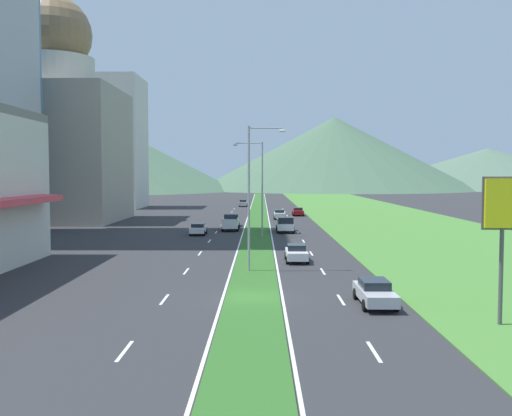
% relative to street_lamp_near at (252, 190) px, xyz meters
% --- Properties ---
extents(ground_plane, '(600.00, 600.00, 0.00)m').
position_rel_street_lamp_near_xyz_m(ground_plane, '(0.15, -9.21, -6.11)').
color(ground_plane, '#2D2D30').
extents(grass_median, '(3.20, 240.00, 0.06)m').
position_rel_street_lamp_near_xyz_m(grass_median, '(0.15, 50.79, -6.08)').
color(grass_median, '#2D6023').
rests_on(grass_median, ground_plane).
extents(grass_verge_right, '(24.00, 240.00, 0.06)m').
position_rel_street_lamp_near_xyz_m(grass_verge_right, '(20.75, 50.79, -6.08)').
color(grass_verge_right, '#477F33').
rests_on(grass_verge_right, ground_plane).
extents(lane_dash_left_1, '(0.16, 2.80, 0.01)m').
position_rel_street_lamp_near_xyz_m(lane_dash_left_1, '(-4.95, -19.50, -6.10)').
color(lane_dash_left_1, silver).
rests_on(lane_dash_left_1, ground_plane).
extents(lane_dash_left_2, '(0.16, 2.80, 0.01)m').
position_rel_street_lamp_near_xyz_m(lane_dash_left_2, '(-4.95, -9.79, -6.10)').
color(lane_dash_left_2, silver).
rests_on(lane_dash_left_2, ground_plane).
extents(lane_dash_left_3, '(0.16, 2.80, 0.01)m').
position_rel_street_lamp_near_xyz_m(lane_dash_left_3, '(-4.95, -0.08, -6.10)').
color(lane_dash_left_3, silver).
rests_on(lane_dash_left_3, ground_plane).
extents(lane_dash_left_4, '(0.16, 2.80, 0.01)m').
position_rel_street_lamp_near_xyz_m(lane_dash_left_4, '(-4.95, 9.63, -6.10)').
color(lane_dash_left_4, silver).
rests_on(lane_dash_left_4, ground_plane).
extents(lane_dash_left_5, '(0.16, 2.80, 0.01)m').
position_rel_street_lamp_near_xyz_m(lane_dash_left_5, '(-4.95, 19.33, -6.10)').
color(lane_dash_left_5, silver).
rests_on(lane_dash_left_5, ground_plane).
extents(lane_dash_left_6, '(0.16, 2.80, 0.01)m').
position_rel_street_lamp_near_xyz_m(lane_dash_left_6, '(-4.95, 29.04, -6.10)').
color(lane_dash_left_6, silver).
rests_on(lane_dash_left_6, ground_plane).
extents(lane_dash_left_7, '(0.16, 2.80, 0.01)m').
position_rel_street_lamp_near_xyz_m(lane_dash_left_7, '(-4.95, 38.75, -6.10)').
color(lane_dash_left_7, silver).
rests_on(lane_dash_left_7, ground_plane).
extents(lane_dash_left_8, '(0.16, 2.80, 0.01)m').
position_rel_street_lamp_near_xyz_m(lane_dash_left_8, '(-4.95, 48.46, -6.10)').
color(lane_dash_left_8, silver).
rests_on(lane_dash_left_8, ground_plane).
extents(lane_dash_left_9, '(0.16, 2.80, 0.01)m').
position_rel_street_lamp_near_xyz_m(lane_dash_left_9, '(-4.95, 58.16, -6.10)').
color(lane_dash_left_9, silver).
rests_on(lane_dash_left_9, ground_plane).
extents(lane_dash_left_10, '(0.16, 2.80, 0.01)m').
position_rel_street_lamp_near_xyz_m(lane_dash_left_10, '(-4.95, 67.87, -6.10)').
color(lane_dash_left_10, silver).
rests_on(lane_dash_left_10, ground_plane).
extents(lane_dash_left_11, '(0.16, 2.80, 0.01)m').
position_rel_street_lamp_near_xyz_m(lane_dash_left_11, '(-4.95, 77.58, -6.10)').
color(lane_dash_left_11, silver).
rests_on(lane_dash_left_11, ground_plane).
extents(lane_dash_right_1, '(0.16, 2.80, 0.01)m').
position_rel_street_lamp_near_xyz_m(lane_dash_right_1, '(5.25, -19.50, -6.10)').
color(lane_dash_right_1, silver).
rests_on(lane_dash_right_1, ground_plane).
extents(lane_dash_right_2, '(0.16, 2.80, 0.01)m').
position_rel_street_lamp_near_xyz_m(lane_dash_right_2, '(5.25, -9.79, -6.10)').
color(lane_dash_right_2, silver).
rests_on(lane_dash_right_2, ground_plane).
extents(lane_dash_right_3, '(0.16, 2.80, 0.01)m').
position_rel_street_lamp_near_xyz_m(lane_dash_right_3, '(5.25, -0.08, -6.10)').
color(lane_dash_right_3, silver).
rests_on(lane_dash_right_3, ground_plane).
extents(lane_dash_right_4, '(0.16, 2.80, 0.01)m').
position_rel_street_lamp_near_xyz_m(lane_dash_right_4, '(5.25, 9.63, -6.10)').
color(lane_dash_right_4, silver).
rests_on(lane_dash_right_4, ground_plane).
extents(lane_dash_right_5, '(0.16, 2.80, 0.01)m').
position_rel_street_lamp_near_xyz_m(lane_dash_right_5, '(5.25, 19.33, -6.10)').
color(lane_dash_right_5, silver).
rests_on(lane_dash_right_5, ground_plane).
extents(lane_dash_right_6, '(0.16, 2.80, 0.01)m').
position_rel_street_lamp_near_xyz_m(lane_dash_right_6, '(5.25, 29.04, -6.10)').
color(lane_dash_right_6, silver).
rests_on(lane_dash_right_6, ground_plane).
extents(lane_dash_right_7, '(0.16, 2.80, 0.01)m').
position_rel_street_lamp_near_xyz_m(lane_dash_right_7, '(5.25, 38.75, -6.10)').
color(lane_dash_right_7, silver).
rests_on(lane_dash_right_7, ground_plane).
extents(lane_dash_right_8, '(0.16, 2.80, 0.01)m').
position_rel_street_lamp_near_xyz_m(lane_dash_right_8, '(5.25, 48.46, -6.10)').
color(lane_dash_right_8, silver).
rests_on(lane_dash_right_8, ground_plane).
extents(lane_dash_right_9, '(0.16, 2.80, 0.01)m').
position_rel_street_lamp_near_xyz_m(lane_dash_right_9, '(5.25, 58.16, -6.10)').
color(lane_dash_right_9, silver).
rests_on(lane_dash_right_9, ground_plane).
extents(lane_dash_right_10, '(0.16, 2.80, 0.01)m').
position_rel_street_lamp_near_xyz_m(lane_dash_right_10, '(5.25, 67.87, -6.10)').
color(lane_dash_right_10, silver).
rests_on(lane_dash_right_10, ground_plane).
extents(lane_dash_right_11, '(0.16, 2.80, 0.01)m').
position_rel_street_lamp_near_xyz_m(lane_dash_right_11, '(5.25, 77.58, -6.10)').
color(lane_dash_right_11, silver).
rests_on(lane_dash_right_11, ground_plane).
extents(edge_line_median_left, '(0.16, 240.00, 0.01)m').
position_rel_street_lamp_near_xyz_m(edge_line_median_left, '(-1.60, 50.79, -6.10)').
color(edge_line_median_left, silver).
rests_on(edge_line_median_left, ground_plane).
extents(edge_line_median_right, '(0.16, 240.00, 0.01)m').
position_rel_street_lamp_near_xyz_m(edge_line_median_right, '(1.90, 50.79, -6.10)').
color(edge_line_median_right, silver).
rests_on(edge_line_median_right, ground_plane).
extents(domed_building, '(19.82, 19.82, 34.42)m').
position_rel_street_lamp_near_xyz_m(domed_building, '(-31.20, 46.43, 7.80)').
color(domed_building, '#9E9384').
rests_on(domed_building, ground_plane).
extents(midrise_colored, '(14.12, 14.12, 27.93)m').
position_rel_street_lamp_near_xyz_m(midrise_colored, '(-32.01, 81.53, 7.85)').
color(midrise_colored, silver).
rests_on(midrise_colored, ground_plane).
extents(hill_far_left, '(153.13, 153.13, 38.55)m').
position_rel_street_lamp_near_xyz_m(hill_far_left, '(-86.20, 214.87, 13.17)').
color(hill_far_left, '#47664C').
rests_on(hill_far_left, ground_plane).
extents(hill_far_center, '(130.29, 130.29, 34.28)m').
position_rel_street_lamp_near_xyz_m(hill_far_center, '(35.53, 231.77, 11.03)').
color(hill_far_center, '#47664C').
rests_on(hill_far_center, ground_plane).
extents(hill_far_right, '(138.48, 138.48, 20.67)m').
position_rel_street_lamp_near_xyz_m(hill_far_right, '(118.31, 258.24, 4.22)').
color(hill_far_right, '#516B56').
rests_on(hill_far_right, ground_plane).
extents(street_lamp_near, '(2.84, 0.42, 10.80)m').
position_rel_street_lamp_near_xyz_m(street_lamp_near, '(0.00, 0.00, 0.00)').
color(street_lamp_near, '#99999E').
rests_on(street_lamp_near, ground_plane).
extents(street_lamp_mid, '(3.44, 0.34, 10.94)m').
position_rel_street_lamp_near_xyz_m(street_lamp_mid, '(0.44, 23.25, 0.14)').
color(street_lamp_mid, '#99999E').
rests_on(street_lamp_mid, ground_plane).
extents(car_0, '(2.01, 4.08, 1.56)m').
position_rel_street_lamp_near_xyz_m(car_0, '(-3.43, 37.31, -5.32)').
color(car_0, slate).
rests_on(car_0, ground_plane).
extents(car_1, '(1.88, 4.31, 1.57)m').
position_rel_street_lamp_near_xyz_m(car_1, '(-3.35, 86.32, -5.32)').
color(car_1, '#B2B2B7').
rests_on(car_1, ground_plane).
extents(car_2, '(1.85, 4.18, 1.42)m').
position_rel_street_lamp_near_xyz_m(car_2, '(3.58, 4.73, -5.38)').
color(car_2, silver).
rests_on(car_2, ground_plane).
extents(car_3, '(1.86, 4.79, 1.39)m').
position_rel_street_lamp_near_xyz_m(car_3, '(6.94, -11.05, -5.39)').
color(car_3, '#B2B2B7').
rests_on(car_3, ground_plane).
extents(car_4, '(1.85, 4.40, 1.50)m').
position_rel_street_lamp_near_xyz_m(car_4, '(3.64, 50.00, -5.33)').
color(car_4, silver).
rests_on(car_4, ground_plane).
extents(car_5, '(1.93, 4.47, 1.41)m').
position_rel_street_lamp_near_xyz_m(car_5, '(7.12, 57.99, -5.38)').
color(car_5, maroon).
rests_on(car_5, ground_plane).
extents(car_6, '(1.88, 4.08, 1.38)m').
position_rel_street_lamp_near_xyz_m(car_6, '(-6.87, 25.88, -5.39)').
color(car_6, silver).
rests_on(car_6, ground_plane).
extents(pickup_truck_0, '(2.18, 5.40, 2.00)m').
position_rel_street_lamp_near_xyz_m(pickup_truck_0, '(-3.27, 31.92, -5.12)').
color(pickup_truck_0, silver).
rests_on(pickup_truck_0, ground_plane).
extents(pickup_truck_1, '(2.18, 5.40, 2.00)m').
position_rel_street_lamp_near_xyz_m(pickup_truck_1, '(3.65, 28.91, -5.12)').
color(pickup_truck_1, silver).
rests_on(pickup_truck_1, ground_plane).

